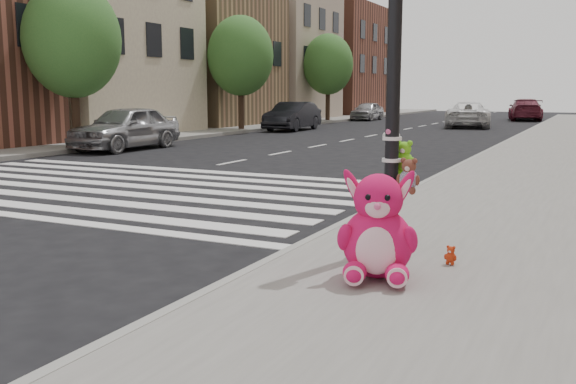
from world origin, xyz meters
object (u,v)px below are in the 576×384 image
Objects in this scene: car_dark_far at (293,116)px; red_teddy at (451,255)px; signal_pole at (395,109)px; car_silver_far at (126,128)px; car_white_near at (468,115)px; pink_bunny at (377,234)px.

red_teddy is at bearing -63.51° from car_dark_far.
signal_pole is 0.91× the size of car_silver_far.
car_white_near is at bearing 108.25° from red_teddy.
pink_bunny is at bearing -42.66° from car_silver_far.
car_white_near is at bearing 66.68° from car_silver_far.
car_white_near reaches higher than pink_bunny.
car_white_near is at bearing 98.93° from signal_pole.
car_silver_far reaches higher than car_white_near.
red_teddy is (0.55, 0.83, -0.35)m from pink_bunny.
car_white_near is (-5.35, 29.53, 0.45)m from red_teddy.
car_silver_far is (-13.20, 10.42, 0.51)m from red_teddy.
car_dark_far is 10.13m from car_white_near.
signal_pole reaches higher than car_silver_far.
red_teddy is 30.01m from car_white_near.
car_dark_far reaches higher than red_teddy.
pink_bunny is at bearing -65.43° from car_dark_far.
car_silver_far is at bearing 57.72° from car_white_near.
signal_pole is at bearing -39.85° from car_silver_far.
signal_pole is at bearing -64.59° from car_dark_far.
car_dark_far is (-12.78, 22.64, 0.47)m from red_teddy.
car_white_near is (-4.80, 30.36, 0.10)m from pink_bunny.
car_silver_far is 1.01× the size of car_dark_far.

